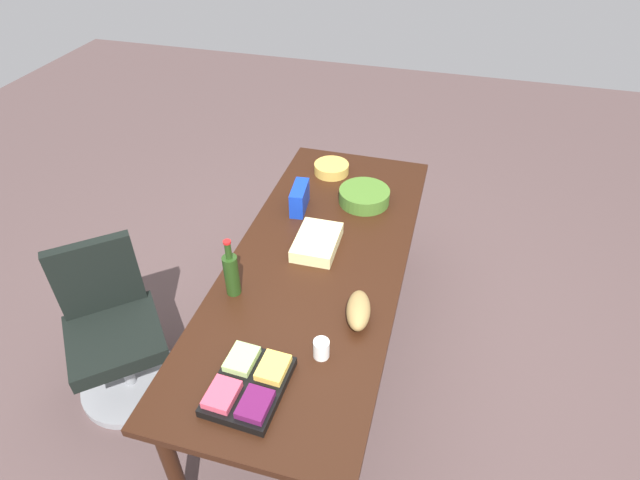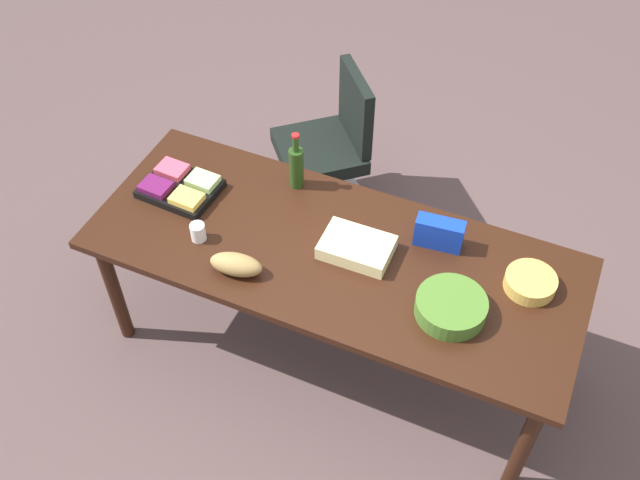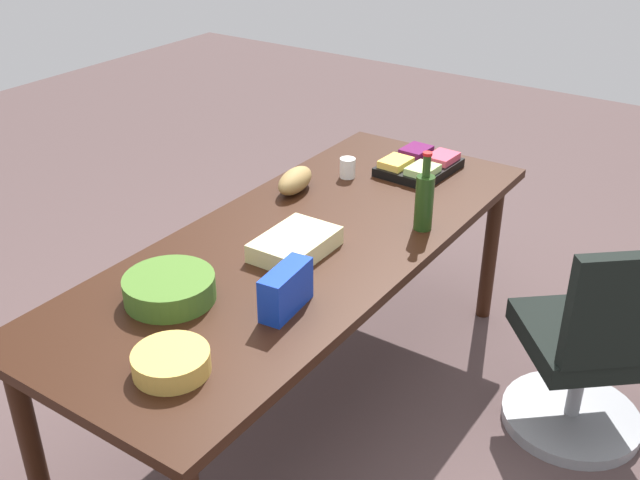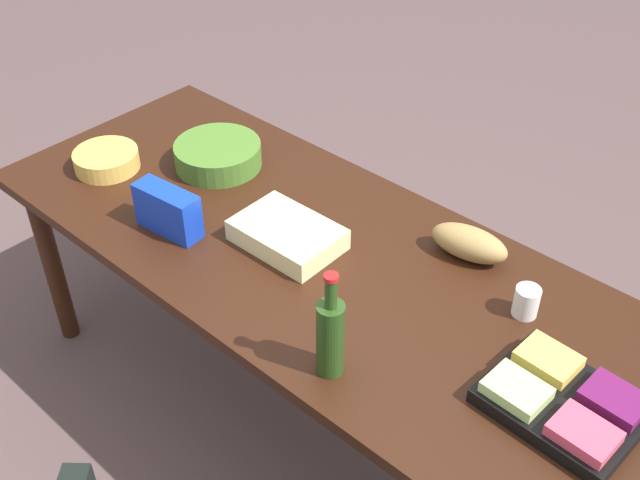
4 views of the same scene
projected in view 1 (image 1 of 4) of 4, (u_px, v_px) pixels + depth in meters
ground_plane at (318, 356)px, 3.19m from camera, size 10.00×10.00×0.00m
conference_table at (318, 271)px, 2.75m from camera, size 2.28×0.90×0.79m
office_chair at (117, 340)px, 2.83m from camera, size 0.68×0.68×0.92m
paper_cup at (321, 349)px, 2.18m from camera, size 0.08×0.08×0.09m
sheet_cake at (317, 242)px, 2.76m from camera, size 0.32×0.22×0.07m
salad_bowl at (364, 196)px, 3.09m from camera, size 0.31×0.31×0.09m
fruit_platter at (249, 384)px, 2.06m from camera, size 0.37×0.30×0.07m
chip_bag_blue at (300, 198)px, 3.02m from camera, size 0.23×0.10×0.15m
chip_bowl at (331, 168)px, 3.36m from camera, size 0.26×0.26×0.07m
wine_bottle at (231, 273)px, 2.44m from camera, size 0.08×0.08×0.32m
bread_loaf at (358, 310)px, 2.35m from camera, size 0.26×0.15×0.10m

